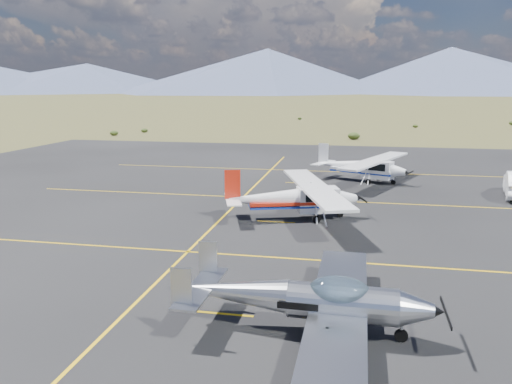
% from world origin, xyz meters
% --- Properties ---
extents(ground, '(1600.00, 1600.00, 0.00)m').
position_xyz_m(ground, '(0.00, 0.00, 0.00)').
color(ground, '#383D1C').
rests_on(ground, ground).
extents(apron, '(72.00, 72.00, 0.02)m').
position_xyz_m(apron, '(0.00, 7.00, 0.00)').
color(apron, black).
rests_on(apron, ground).
extents(aircraft_low_wing, '(7.05, 9.86, 2.15)m').
position_xyz_m(aircraft_low_wing, '(-0.15, -4.21, 1.03)').
color(aircraft_low_wing, silver).
rests_on(aircraft_low_wing, apron).
extents(aircraft_cessna, '(7.33, 10.64, 2.72)m').
position_xyz_m(aircraft_cessna, '(-2.16, 8.33, 1.21)').
color(aircraft_cessna, white).
rests_on(aircraft_cessna, apron).
extents(aircraft_plain, '(7.52, 10.12, 2.64)m').
position_xyz_m(aircraft_plain, '(1.50, 20.06, 1.17)').
color(aircraft_plain, silver).
rests_on(aircraft_plain, apron).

